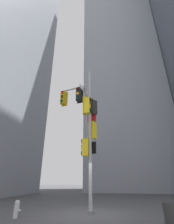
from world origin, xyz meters
The scene contains 5 objects.
ground centered at (0.00, 0.00, 0.00)m, with size 120.00×120.00×0.00m, color #474749.
building_mid_block centered at (3.33, 22.08, 24.49)m, with size 14.29×14.29×48.99m, color #9399A3.
signal_pole_assembly centered at (-0.33, -0.01, 5.29)m, with size 2.78×3.07×8.82m.
fire_hydrant centered at (-3.20, -1.61, 0.39)m, with size 0.33×0.23×0.74m.
trash_bin centered at (3.36, -2.03, 0.40)m, with size 0.48×0.48×0.80m, color #2D2D2D.
Camera 1 is at (1.69, -9.37, 1.56)m, focal length 25.60 mm.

